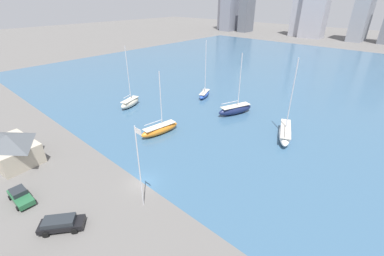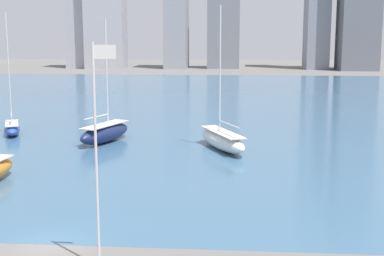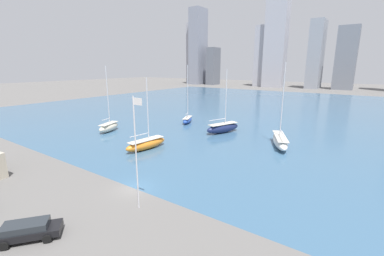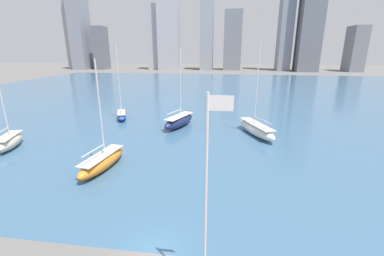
# 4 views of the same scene
# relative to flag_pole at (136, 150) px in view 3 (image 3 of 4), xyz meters

# --- Properties ---
(ground_plane) EXTENTS (500.00, 500.00, 0.00)m
(ground_plane) POSITION_rel_flag_pole_xyz_m (-3.80, 2.80, -6.47)
(ground_plane) COLOR #605E5B
(harbor_water) EXTENTS (180.00, 140.00, 0.00)m
(harbor_water) POSITION_rel_flag_pole_xyz_m (-3.80, 72.80, -6.46)
(harbor_water) COLOR #385B7A
(harbor_water) RESTS_ON ground_plane
(flag_pole) EXTENTS (1.24, 0.14, 11.95)m
(flag_pole) POSITION_rel_flag_pole_xyz_m (0.00, 0.00, 0.00)
(flag_pole) COLOR silver
(flag_pole) RESTS_ON ground_plane
(distant_city_skyline) EXTENTS (202.98, 23.12, 69.07)m
(distant_city_skyline) POSITION_rel_flag_pole_xyz_m (-22.94, 174.81, 20.78)
(distant_city_skyline) COLOR #9E9EA8
(distant_city_skyline) RESTS_ON ground_plane
(sailboat_white) EXTENTS (6.45, 10.73, 15.46)m
(sailboat_white) POSITION_rel_flag_pole_xyz_m (5.82, 30.72, -5.39)
(sailboat_white) COLOR white
(sailboat_white) RESTS_ON harbor_water
(sailboat_orange) EXTENTS (3.19, 8.85, 12.83)m
(sailboat_orange) POSITION_rel_flag_pole_xyz_m (-13.65, 14.92, -5.45)
(sailboat_orange) COLOR orange
(sailboat_orange) RESTS_ON harbor_water
(sailboat_cream) EXTENTS (4.18, 7.09, 14.89)m
(sailboat_cream) POSITION_rel_flag_pole_xyz_m (-30.20, 19.50, -5.36)
(sailboat_cream) COLOR beige
(sailboat_cream) RESTS_ON harbor_water
(sailboat_navy) EXTENTS (5.35, 9.34, 14.18)m
(sailboat_navy) POSITION_rel_flag_pole_xyz_m (-7.86, 33.53, -5.31)
(sailboat_navy) COLOR #19234C
(sailboat_navy) RESTS_ON harbor_water
(sailboat_blue) EXTENTS (4.34, 6.94, 15.06)m
(sailboat_blue) POSITION_rel_flag_pole_xyz_m (-20.70, 37.55, -5.53)
(sailboat_blue) COLOR #284CA8
(sailboat_blue) RESTS_ON harbor_water
(parked_wagon_black) EXTENTS (4.76, 5.25, 1.59)m
(parked_wagon_black) POSITION_rel_flag_pole_xyz_m (-4.18, -9.10, -5.59)
(parked_wagon_black) COLOR black
(parked_wagon_black) RESTS_ON ground_plane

